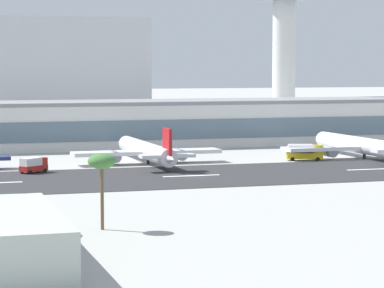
{
  "coord_description": "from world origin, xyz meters",
  "views": [
    {
      "loc": [
        -53.89,
        -175.18,
        22.31
      ],
      "look_at": [
        5.57,
        21.83,
        4.74
      ],
      "focal_mm": 85.65,
      "sensor_mm": 36.0,
      "label": 1
    }
  ],
  "objects_px": {
    "terminal_building": "(116,124)",
    "service_box_truck_0": "(34,165)",
    "airliner_navy_tail_gate_2": "(364,146)",
    "service_fuel_truck_1": "(305,152)",
    "control_tower": "(284,38)",
    "airliner_red_tail_gate_1": "(148,151)",
    "palm_tree_1": "(102,163)"
  },
  "relations": [
    {
      "from": "palm_tree_1",
      "to": "terminal_building",
      "type": "bearing_deg",
      "value": 77.12
    },
    {
      "from": "terminal_building",
      "to": "airliner_navy_tail_gate_2",
      "type": "relative_size",
      "value": 4.19
    },
    {
      "from": "airliner_navy_tail_gate_2",
      "to": "service_fuel_truck_1",
      "type": "bearing_deg",
      "value": 87.54
    },
    {
      "from": "service_box_truck_0",
      "to": "service_fuel_truck_1",
      "type": "xyz_separation_m",
      "value": [
        64.67,
        7.47,
        0.24
      ]
    },
    {
      "from": "airliner_red_tail_gate_1",
      "to": "service_fuel_truck_1",
      "type": "bearing_deg",
      "value": -94.81
    },
    {
      "from": "control_tower",
      "to": "palm_tree_1",
      "type": "height_order",
      "value": "control_tower"
    },
    {
      "from": "control_tower",
      "to": "palm_tree_1",
      "type": "distance_m",
      "value": 183.44
    },
    {
      "from": "service_box_truck_0",
      "to": "airliner_red_tail_gate_1",
      "type": "bearing_deg",
      "value": -14.94
    },
    {
      "from": "airliner_navy_tail_gate_2",
      "to": "palm_tree_1",
      "type": "relative_size",
      "value": 4.34
    },
    {
      "from": "terminal_building",
      "to": "control_tower",
      "type": "bearing_deg",
      "value": 26.94
    },
    {
      "from": "service_fuel_truck_1",
      "to": "terminal_building",
      "type": "bearing_deg",
      "value": 142.46
    },
    {
      "from": "service_box_truck_0",
      "to": "palm_tree_1",
      "type": "bearing_deg",
      "value": -124.97
    },
    {
      "from": "airliner_red_tail_gate_1",
      "to": "service_fuel_truck_1",
      "type": "relative_size",
      "value": 4.98
    },
    {
      "from": "service_box_truck_0",
      "to": "palm_tree_1",
      "type": "relative_size",
      "value": 0.6
    },
    {
      "from": "service_fuel_truck_1",
      "to": "service_box_truck_0",
      "type": "bearing_deg",
      "value": -156.94
    },
    {
      "from": "terminal_building",
      "to": "airliner_red_tail_gate_1",
      "type": "bearing_deg",
      "value": -92.94
    },
    {
      "from": "control_tower",
      "to": "airliner_navy_tail_gate_2",
      "type": "height_order",
      "value": "control_tower"
    },
    {
      "from": "airliner_navy_tail_gate_2",
      "to": "service_fuel_truck_1",
      "type": "height_order",
      "value": "airliner_navy_tail_gate_2"
    },
    {
      "from": "terminal_building",
      "to": "service_fuel_truck_1",
      "type": "relative_size",
      "value": 21.45
    },
    {
      "from": "terminal_building",
      "to": "service_box_truck_0",
      "type": "height_order",
      "value": "terminal_building"
    },
    {
      "from": "terminal_building",
      "to": "service_box_truck_0",
      "type": "bearing_deg",
      "value": -117.75
    },
    {
      "from": "palm_tree_1",
      "to": "control_tower",
      "type": "bearing_deg",
      "value": 59.75
    },
    {
      "from": "airliner_navy_tail_gate_2",
      "to": "palm_tree_1",
      "type": "distance_m",
      "value": 110.4
    },
    {
      "from": "control_tower",
      "to": "service_box_truck_0",
      "type": "height_order",
      "value": "control_tower"
    },
    {
      "from": "control_tower",
      "to": "service_fuel_truck_1",
      "type": "bearing_deg",
      "value": -109.09
    },
    {
      "from": "service_box_truck_0",
      "to": "palm_tree_1",
      "type": "distance_m",
      "value": 69.64
    },
    {
      "from": "airliner_red_tail_gate_1",
      "to": "control_tower",
      "type": "bearing_deg",
      "value": -40.67
    },
    {
      "from": "terminal_building",
      "to": "control_tower",
      "type": "height_order",
      "value": "control_tower"
    },
    {
      "from": "terminal_building",
      "to": "service_box_truck_0",
      "type": "xyz_separation_m",
      "value": [
        -29.44,
        -55.97,
        -4.59
      ]
    },
    {
      "from": "terminal_building",
      "to": "palm_tree_1",
      "type": "bearing_deg",
      "value": -102.88
    },
    {
      "from": "terminal_building",
      "to": "control_tower",
      "type": "distance_m",
      "value": 75.1
    },
    {
      "from": "airliner_navy_tail_gate_2",
      "to": "service_box_truck_0",
      "type": "distance_m",
      "value": 80.47
    }
  ]
}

